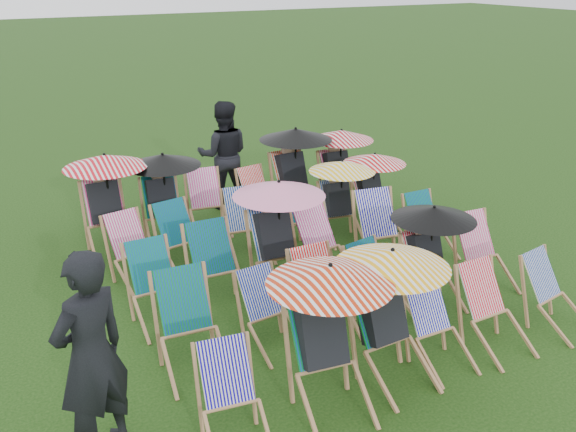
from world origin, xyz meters
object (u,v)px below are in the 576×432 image
person_left (91,356)px  person_rear (224,155)px  deckchair_29 (341,167)px  deckchair_5 (558,294)px  deckchair_0 (234,402)px

person_left → person_rear: person_left is taller
deckchair_29 → deckchair_5: bearing=-86.2°
deckchair_0 → deckchair_5: deckchair_0 is taller
person_rear → deckchair_5: bearing=129.7°
deckchair_0 → person_rear: (2.33, 5.65, 0.51)m
deckchair_5 → person_left: person_left is taller
deckchair_29 → person_rear: (-1.84, 0.91, 0.24)m
deckchair_0 → person_rear: 6.14m
deckchair_29 → person_rear: person_rear is taller
deckchair_29 → person_rear: bearing=158.0°
deckchair_5 → person_left: (-5.21, 0.47, 0.53)m
deckchair_0 → person_left: bearing=163.0°
deckchair_5 → person_left: size_ratio=0.46×
deckchair_5 → person_rear: bearing=97.7°
deckchair_5 → person_rear: person_rear is taller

